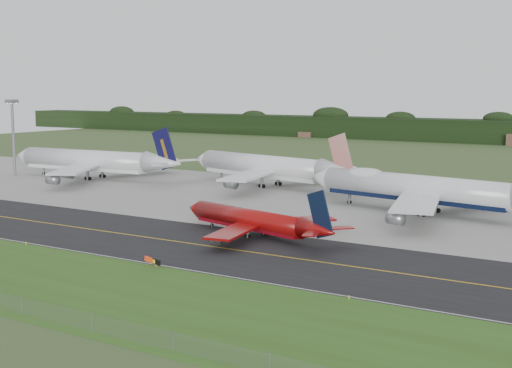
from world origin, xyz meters
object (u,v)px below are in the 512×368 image
(jet_navy_gold, at_px, (94,161))
(taxiway_sign, at_px, (152,261))
(jet_ba_747, at_px, (424,189))
(jet_red_737, at_px, (256,221))
(floodlight_mast, at_px, (13,123))
(jet_star_tail, at_px, (270,168))

(jet_navy_gold, height_order, taxiway_sign, jet_navy_gold)
(jet_ba_747, height_order, jet_navy_gold, jet_navy_gold)
(jet_ba_747, height_order, jet_red_737, jet_ba_747)
(floodlight_mast, distance_m, taxiway_sign, 136.28)
(jet_navy_gold, bearing_deg, jet_ba_747, -3.51)
(jet_navy_gold, bearing_deg, jet_star_tail, 13.98)
(jet_red_737, height_order, jet_star_tail, jet_star_tail)
(jet_red_737, bearing_deg, floodlight_mast, 161.12)
(jet_red_737, bearing_deg, jet_navy_gold, 151.91)
(jet_red_737, distance_m, jet_star_tail, 70.09)
(jet_ba_747, bearing_deg, floodlight_mast, -179.68)
(jet_navy_gold, distance_m, taxiway_sign, 116.74)
(jet_ba_747, bearing_deg, jet_red_737, -114.81)
(jet_star_tail, bearing_deg, jet_navy_gold, -166.02)
(floodlight_mast, bearing_deg, jet_red_737, -18.88)
(jet_ba_747, relative_size, jet_star_tail, 1.04)
(jet_navy_gold, relative_size, taxiway_sign, 15.48)
(jet_navy_gold, bearing_deg, jet_red_737, -28.09)
(jet_red_737, distance_m, floodlight_mast, 124.99)
(jet_ba_747, xyz_separation_m, jet_star_tail, (-52.61, 20.46, -0.02))
(jet_ba_747, bearing_deg, taxiway_sign, -106.04)
(jet_ba_747, distance_m, floodlight_mast, 136.93)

